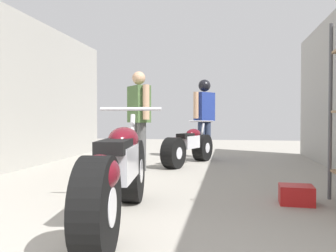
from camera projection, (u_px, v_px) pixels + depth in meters
ground_plane at (162, 184)px, 4.60m from camera, size 18.82×18.82×0.00m
motorcycle_maroon_cruiser at (118, 174)px, 2.85m from camera, size 0.64×2.13×0.99m
motorcycle_black_naked at (188, 147)px, 6.54m from camera, size 0.85×1.74×0.83m
mechanic_in_blue at (139, 114)px, 5.84m from camera, size 0.51×0.58×1.67m
mechanic_with_helmet at (204, 111)px, 7.65m from camera, size 0.49×0.61×1.73m
red_toolbox at (296, 195)px, 3.54m from camera, size 0.35×0.29×0.19m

